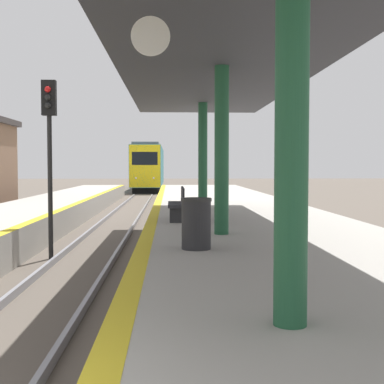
{
  "coord_description": "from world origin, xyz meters",
  "views": [
    {
      "loc": [
        2.15,
        -2.85,
        2.42
      ],
      "look_at": [
        2.96,
        16.85,
        1.46
      ],
      "focal_mm": 50.0,
      "sensor_mm": 36.0,
      "label": 1
    }
  ],
  "objects_px": {
    "signal_mid": "(49,135)",
    "bench": "(178,203)",
    "trash_bin": "(196,223)",
    "train": "(149,167)"
  },
  "relations": [
    {
      "from": "signal_mid",
      "to": "bench",
      "type": "relative_size",
      "value": 2.6
    },
    {
      "from": "trash_bin",
      "to": "bench",
      "type": "xyz_separation_m",
      "value": [
        -0.25,
        5.22,
        0.02
      ]
    },
    {
      "from": "train",
      "to": "signal_mid",
      "type": "distance_m",
      "value": 41.21
    },
    {
      "from": "trash_bin",
      "to": "bench",
      "type": "distance_m",
      "value": 5.23
    },
    {
      "from": "trash_bin",
      "to": "train",
      "type": "bearing_deg",
      "value": 93.31
    },
    {
      "from": "train",
      "to": "trash_bin",
      "type": "bearing_deg",
      "value": -86.69
    },
    {
      "from": "train",
      "to": "bench",
      "type": "xyz_separation_m",
      "value": [
        2.38,
        -40.22,
        -0.9
      ]
    },
    {
      "from": "signal_mid",
      "to": "trash_bin",
      "type": "bearing_deg",
      "value": -49.93
    },
    {
      "from": "bench",
      "to": "signal_mid",
      "type": "bearing_deg",
      "value": -163.89
    },
    {
      "from": "trash_bin",
      "to": "bench",
      "type": "bearing_deg",
      "value": 92.69
    }
  ]
}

